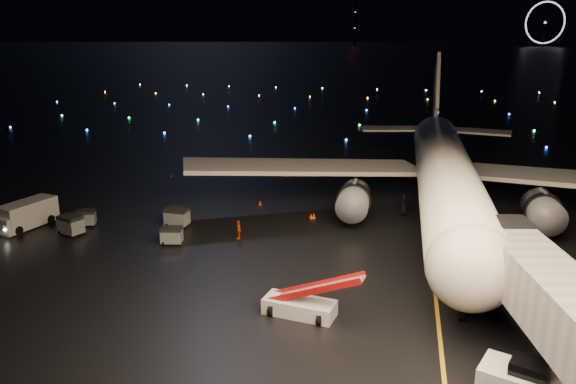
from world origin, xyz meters
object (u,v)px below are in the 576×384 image
object	(u,v)px
crew_c	(239,230)
baggage_cart_1	(177,217)
service_truck	(28,214)
pushback_tug	(527,380)
baggage_cart_2	(86,218)
belt_loader	(300,291)
airliner	(446,138)
baggage_cart_0	(172,236)
baggage_cart_3	(71,225)

from	to	relation	value
crew_c	baggage_cart_1	size ratio (longest dim) A/B	0.80
service_truck	pushback_tug	bearing A→B (deg)	-9.41
baggage_cart_2	baggage_cart_1	bearing A→B (deg)	-10.66
belt_loader	baggage_cart_2	xyz separation A→B (m)	(-23.00, 12.99, -0.90)
baggage_cart_2	airliner	bearing A→B (deg)	-2.02
belt_loader	crew_c	world-z (taller)	belt_loader
airliner	service_truck	distance (m)	40.81
baggage_cart_0	crew_c	bearing A→B (deg)	13.87
belt_loader	baggage_cart_1	bearing A→B (deg)	144.94
pushback_tug	baggage_cart_3	world-z (taller)	pushback_tug
baggage_cart_3	baggage_cart_1	bearing A→B (deg)	45.95
crew_c	baggage_cart_2	distance (m)	15.18
service_truck	baggage_cart_2	distance (m)	5.30
airliner	baggage_cart_0	xyz separation A→B (m)	(-23.27, -14.28, -6.78)
belt_loader	baggage_cart_2	world-z (taller)	belt_loader
baggage_cart_1	baggage_cart_2	xyz separation A→B (m)	(-8.55, -1.57, -0.13)
baggage_cart_2	service_truck	bearing A→B (deg)	173.67
airliner	baggage_cart_1	xyz separation A→B (m)	(-24.58, -9.88, -6.64)
crew_c	baggage_cart_3	world-z (taller)	baggage_cart_3
airliner	baggage_cart_3	world-z (taller)	airliner
belt_loader	service_truck	world-z (taller)	belt_loader
airliner	service_truck	xyz separation A→B (m)	(-38.24, -12.80, -6.27)
baggage_cart_0	baggage_cart_1	size ratio (longest dim) A/B	0.85
service_truck	baggage_cart_2	world-z (taller)	service_truck
belt_loader	service_truck	bearing A→B (deg)	167.67
pushback_tug	baggage_cart_2	xyz separation A→B (m)	(-35.67, 19.31, -0.31)
pushback_tug	belt_loader	xyz separation A→B (m)	(-12.67, 6.32, 0.59)
service_truck	baggage_cart_1	xyz separation A→B (m)	(13.66, 2.92, -0.37)
service_truck	baggage_cart_0	bearing A→B (deg)	8.75
baggage_cart_1	baggage_cart_2	world-z (taller)	baggage_cart_1
crew_c	belt_loader	bearing A→B (deg)	14.56
belt_loader	service_truck	xyz separation A→B (m)	(-28.10, 11.65, -0.39)
airliner	pushback_tug	distance (m)	31.54
service_truck	baggage_cart_0	xyz separation A→B (m)	(14.97, -1.47, -0.51)
baggage_cart_1	service_truck	bearing A→B (deg)	-164.39
airliner	crew_c	bearing A→B (deg)	-146.75
belt_loader	baggage_cart_2	distance (m)	26.43
baggage_cart_0	baggage_cart_1	distance (m)	4.59
service_truck	baggage_cart_2	xyz separation A→B (m)	(5.10, 1.34, -0.50)
service_truck	baggage_cart_1	distance (m)	13.97
belt_loader	crew_c	size ratio (longest dim) A/B	4.06
baggage_cart_0	belt_loader	bearing A→B (deg)	-48.25
pushback_tug	service_truck	xyz separation A→B (m)	(-40.77, 17.96, 0.19)
crew_c	airliner	bearing A→B (deg)	106.15
crew_c	baggage_cart_0	size ratio (longest dim) A/B	0.95
baggage_cart_2	baggage_cart_3	world-z (taller)	baggage_cart_3
belt_loader	pushback_tug	bearing A→B (deg)	-16.31
baggage_cart_1	baggage_cart_3	xyz separation A→B (m)	(-8.55, -4.02, -0.01)
baggage_cart_0	baggage_cart_2	distance (m)	10.27
airliner	baggage_cart_0	bearing A→B (deg)	-148.69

